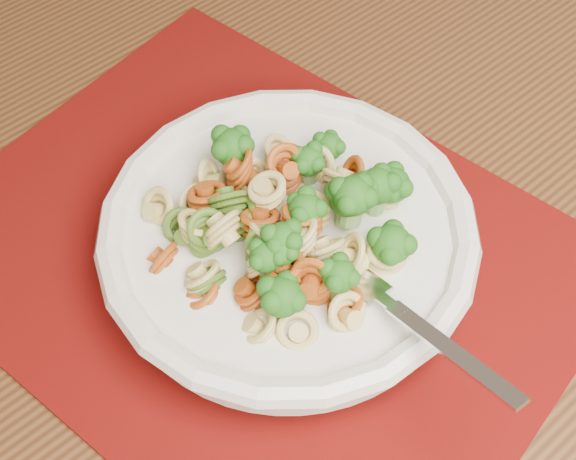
% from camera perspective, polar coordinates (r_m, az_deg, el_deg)
% --- Properties ---
extents(dining_table, '(1.77, 1.49, 0.72)m').
position_cam_1_polar(dining_table, '(0.72, 8.53, -0.47)').
color(dining_table, '#573418').
rests_on(dining_table, ground).
extents(placemat, '(0.53, 0.45, 0.00)m').
position_cam_1_polar(placemat, '(0.60, -2.22, -1.87)').
color(placemat, '#600408').
rests_on(placemat, dining_table).
extents(pasta_bowl, '(0.27, 0.27, 0.05)m').
position_cam_1_polar(pasta_bowl, '(0.57, -0.00, -0.55)').
color(pasta_bowl, silver).
rests_on(pasta_bowl, placemat).
extents(pasta_broccoli_heap, '(0.23, 0.23, 0.06)m').
position_cam_1_polar(pasta_broccoli_heap, '(0.56, -0.00, 0.36)').
color(pasta_broccoli_heap, '#DACC6B').
rests_on(pasta_broccoli_heap, pasta_bowl).
extents(fork, '(0.17, 0.11, 0.08)m').
position_cam_1_polar(fork, '(0.53, 5.71, -4.07)').
color(fork, silver).
rests_on(fork, pasta_bowl).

